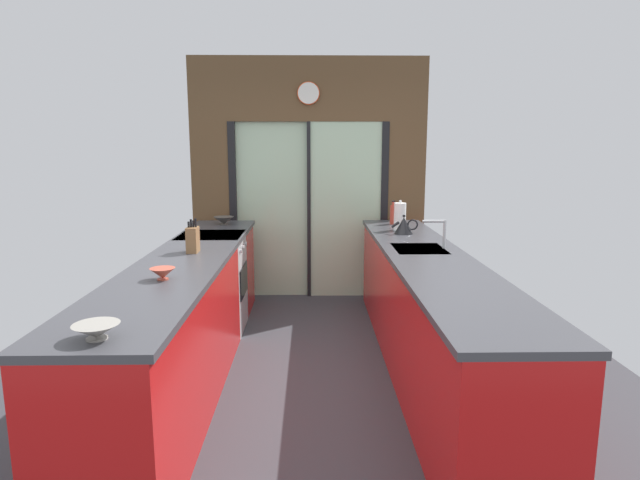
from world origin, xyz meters
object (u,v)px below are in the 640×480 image
kettle (404,225)px  soap_bottle (393,214)px  mixing_bowl_mid (163,273)px  mixing_bowl_near (96,331)px  paper_towel_roll (400,217)px  knife_block (193,239)px  mixing_bowl_far (224,220)px  oven_range (213,283)px

kettle → soap_bottle: soap_bottle is taller
mixing_bowl_mid → soap_bottle: soap_bottle is taller
mixing_bowl_near → paper_towel_roll: 3.41m
knife_block → kettle: size_ratio=1.05×
mixing_bowl_far → soap_bottle: 1.78m
soap_bottle → mixing_bowl_near: bearing=-118.2°
oven_range → kettle: size_ratio=3.64×
oven_range → paper_towel_roll: (1.80, 0.23, 0.60)m
mixing_bowl_far → knife_block: size_ratio=0.80×
mixing_bowl_near → knife_block: bearing=90.0°
oven_range → soap_bottle: bearing=19.7°
oven_range → mixing_bowl_near: mixing_bowl_near is taller
oven_range → mixing_bowl_mid: 1.74m
oven_range → mixing_bowl_far: size_ratio=4.37×
mixing_bowl_near → soap_bottle: size_ratio=0.80×
mixing_bowl_near → knife_block: knife_block is taller
knife_block → soap_bottle: (1.78, 1.47, 0.00)m
mixing_bowl_far → kettle: bearing=-19.0°
knife_block → kettle: 1.97m
mixing_bowl_mid → soap_bottle: (1.78, 2.31, 0.07)m
mixing_bowl_far → soap_bottle: soap_bottle is taller
mixing_bowl_mid → knife_block: (0.00, 0.85, 0.06)m
mixing_bowl_far → kettle: kettle is taller
mixing_bowl_near → kettle: bearing=56.4°
knife_block → kettle: bearing=25.1°
mixing_bowl_mid → soap_bottle: size_ratio=0.62×
mixing_bowl_mid → mixing_bowl_far: mixing_bowl_far is taller
knife_block → mixing_bowl_far: bearing=90.0°
oven_range → knife_block: bearing=-88.7°
paper_towel_roll → knife_block: bearing=-149.3°
soap_bottle → paper_towel_roll: 0.41m
oven_range → mixing_bowl_mid: size_ratio=5.98×
paper_towel_roll → mixing_bowl_near: bearing=-121.5°
mixing_bowl_near → mixing_bowl_far: 3.30m
mixing_bowl_mid → knife_block: 0.85m
oven_range → mixing_bowl_mid: bearing=-89.4°
oven_range → kettle: bearing=0.4°
mixing_bowl_near → soap_bottle: soap_bottle is taller
oven_range → paper_towel_roll: size_ratio=3.11×
mixing_bowl_near → mixing_bowl_far: (-0.00, 3.30, 0.01)m
mixing_bowl_mid → knife_block: bearing=90.0°
oven_range → mixing_bowl_far: bearing=88.3°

